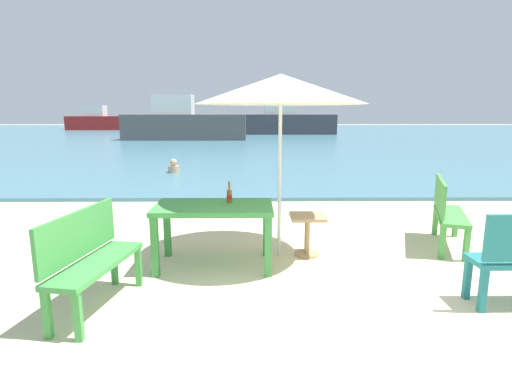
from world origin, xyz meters
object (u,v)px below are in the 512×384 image
(side_table_wood, at_px, (307,229))
(boat_cargo_ship, at_px, (286,122))
(beer_bottle_amber, at_px, (229,195))
(boat_sailboat, at_px, (183,124))
(swimmer_person, at_px, (174,167))
(patio_umbrella, at_px, (281,89))
(bench_green_right, at_px, (446,209))
(bench_green_left, at_px, (89,254))
(picnic_table_green, at_px, (214,214))
(boat_tanker, at_px, (100,121))

(side_table_wood, relative_size, boat_cargo_ship, 0.07)
(beer_bottle_amber, distance_m, boat_sailboat, 22.42)
(swimmer_person, bearing_deg, side_table_wood, -66.27)
(patio_umbrella, distance_m, bench_green_right, 2.83)
(patio_umbrella, relative_size, bench_green_right, 1.84)
(beer_bottle_amber, distance_m, boat_cargo_ship, 28.92)
(bench_green_right, bearing_deg, boat_sailboat, 108.46)
(beer_bottle_amber, height_order, bench_green_left, beer_bottle_amber)
(picnic_table_green, relative_size, bench_green_left, 1.13)
(picnic_table_green, height_order, side_table_wood, picnic_table_green)
(boat_sailboat, bearing_deg, boat_tanker, 125.98)
(beer_bottle_amber, bearing_deg, boat_sailboat, 100.82)
(beer_bottle_amber, bearing_deg, swimmer_person, 106.03)
(boat_cargo_ship, bearing_deg, picnic_table_green, -96.46)
(side_table_wood, bearing_deg, swimmer_person, 113.73)
(picnic_table_green, bearing_deg, bench_green_left, -134.29)
(bench_green_right, bearing_deg, boat_tanker, 116.37)
(beer_bottle_amber, xyz_separation_m, boat_cargo_ship, (3.09, 28.76, 0.23))
(picnic_table_green, distance_m, bench_green_left, 1.53)
(side_table_wood, bearing_deg, beer_bottle_amber, -167.50)
(bench_green_right, relative_size, boat_sailboat, 0.16)
(bench_green_right, xyz_separation_m, boat_sailboat, (-7.16, 21.46, 0.57))
(beer_bottle_amber, distance_m, boat_tanker, 40.12)
(patio_umbrella, xyz_separation_m, boat_sailboat, (-4.84, 21.81, -1.00))
(swimmer_person, bearing_deg, beer_bottle_amber, -73.97)
(boat_tanker, bearing_deg, boat_sailboat, -54.02)
(bench_green_right, relative_size, boat_cargo_ship, 0.16)
(swimmer_person, bearing_deg, patio_umbrella, -68.86)
(picnic_table_green, distance_m, boat_sailboat, 22.52)
(beer_bottle_amber, xyz_separation_m, swimmer_person, (-2.06, 7.17, -0.61))
(beer_bottle_amber, relative_size, patio_umbrella, 0.12)
(bench_green_left, xyz_separation_m, boat_sailboat, (-2.96, 23.24, 0.57))
(picnic_table_green, bearing_deg, side_table_wood, 16.49)
(picnic_table_green, distance_m, boat_cargo_ship, 29.07)
(boat_cargo_ship, relative_size, boat_sailboat, 0.98)
(patio_umbrella, relative_size, boat_sailboat, 0.29)
(side_table_wood, bearing_deg, picnic_table_green, -163.51)
(boat_cargo_ship, height_order, boat_sailboat, boat_sailboat)
(picnic_table_green, height_order, boat_cargo_ship, boat_cargo_ship)
(side_table_wood, bearing_deg, boat_sailboat, 103.42)
(beer_bottle_amber, bearing_deg, bench_green_left, -135.62)
(picnic_table_green, xyz_separation_m, boat_sailboat, (-4.03, 22.15, 0.46))
(boat_tanker, bearing_deg, beer_bottle_amber, -67.77)
(picnic_table_green, bearing_deg, boat_cargo_ship, 83.54)
(beer_bottle_amber, relative_size, boat_sailboat, 0.03)
(boat_tanker, bearing_deg, side_table_wood, -66.34)
(bench_green_right, bearing_deg, side_table_wood, -170.01)
(beer_bottle_amber, height_order, boat_tanker, boat_tanker)
(boat_tanker, distance_m, boat_sailboat, 18.67)
(picnic_table_green, xyz_separation_m, patio_umbrella, (0.81, 0.34, 1.47))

